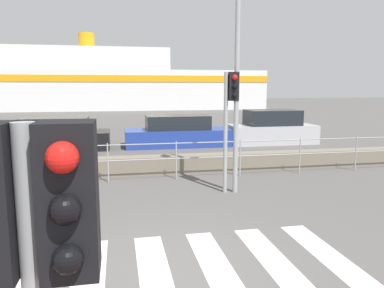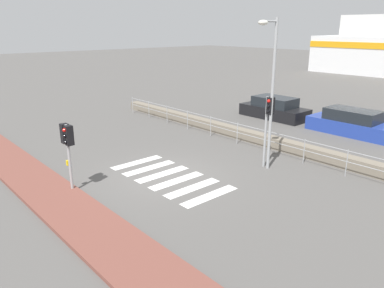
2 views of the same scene
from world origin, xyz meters
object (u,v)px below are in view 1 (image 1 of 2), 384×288
at_px(streetlamp, 240,39).
at_px(parked_car_silver, 272,129).
at_px(traffic_light_far, 230,105).
at_px(traffic_light_near, 30,247).
at_px(parked_car_black, 56,136).
at_px(parked_car_blue, 177,133).
at_px(ferry_boat, 116,84).

height_order(streetlamp, parked_car_silver, streetlamp).
relative_size(traffic_light_far, streetlamp, 0.50).
relative_size(traffic_light_near, traffic_light_far, 0.83).
height_order(traffic_light_near, traffic_light_far, traffic_light_far).
height_order(traffic_light_near, parked_car_black, traffic_light_near).
bearing_deg(parked_car_blue, traffic_light_far, -89.28).
distance_m(ferry_boat, parked_car_silver, 31.01).
xyz_separation_m(traffic_light_near, parked_car_black, (-2.17, 14.69, -1.32)).
height_order(streetlamp, parked_car_black, streetlamp).
bearing_deg(parked_car_black, traffic_light_far, -55.58).
height_order(traffic_light_far, parked_car_blue, traffic_light_far).
distance_m(ferry_boat, parked_car_black, 30.27).
height_order(traffic_light_near, parked_car_blue, traffic_light_near).
distance_m(streetlamp, ferry_boat, 38.05).
height_order(traffic_light_near, ferry_boat, ferry_boat).
distance_m(streetlamp, parked_car_black, 10.01).
xyz_separation_m(ferry_boat, parked_car_blue, (2.73, -30.08, -2.41)).
distance_m(parked_car_black, parked_car_silver, 9.60).
bearing_deg(parked_car_black, traffic_light_near, -81.58).
bearing_deg(traffic_light_near, parked_car_silver, 63.17).
distance_m(parked_car_black, parked_car_blue, 5.13).
height_order(traffic_light_near, parked_car_silver, traffic_light_near).
bearing_deg(ferry_boat, streetlamp, -85.52).
distance_m(traffic_light_near, traffic_light_far, 7.70).
distance_m(traffic_light_near, ferry_boat, 44.78).
height_order(traffic_light_near, streetlamp, streetlamp).
distance_m(streetlamp, parked_car_silver, 9.42).
distance_m(traffic_light_near, streetlamp, 7.75).
xyz_separation_m(streetlamp, parked_car_black, (-5.37, 7.85, -3.11)).
bearing_deg(streetlamp, traffic_light_far, 122.20).
xyz_separation_m(parked_car_black, parked_car_silver, (9.60, 0.00, 0.09)).
relative_size(traffic_light_far, parked_car_blue, 0.64).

